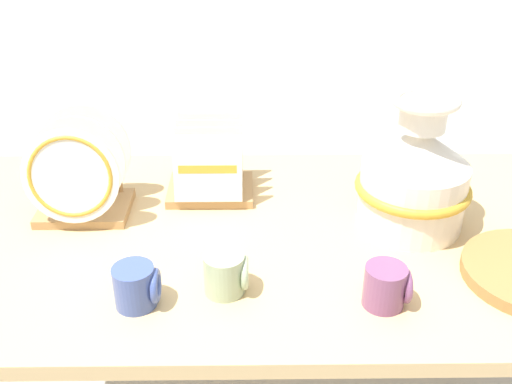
# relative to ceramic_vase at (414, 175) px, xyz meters

# --- Properties ---
(display_table) EXTENTS (1.57, 0.84, 0.73)m
(display_table) POSITION_rel_ceramic_vase_xyz_m (-0.37, -0.04, -0.21)
(display_table) COLOR tan
(display_table) RESTS_ON ground_plane
(ceramic_vase) EXTENTS (0.27, 0.27, 0.33)m
(ceramic_vase) POSITION_rel_ceramic_vase_xyz_m (0.00, 0.00, 0.00)
(ceramic_vase) COLOR white
(ceramic_vase) RESTS_ON display_table
(dish_rack_round_plates) EXTENTS (0.22, 0.19, 0.25)m
(dish_rack_round_plates) POSITION_rel_ceramic_vase_xyz_m (-0.79, 0.05, -0.04)
(dish_rack_round_plates) COLOR tan
(dish_rack_round_plates) RESTS_ON display_table
(dish_rack_square_plates) EXTENTS (0.22, 0.18, 0.19)m
(dish_rack_square_plates) POSITION_rel_ceramic_vase_xyz_m (-0.48, 0.15, -0.07)
(dish_rack_square_plates) COLOR tan
(dish_rack_square_plates) RESTS_ON display_table
(mug_sage_glaze) EXTENTS (0.09, 0.08, 0.09)m
(mug_sage_glaze) POSITION_rel_ceramic_vase_xyz_m (-0.43, -0.25, -0.09)
(mug_sage_glaze) COLOR #9EB28E
(mug_sage_glaze) RESTS_ON display_table
(mug_plum_glaze) EXTENTS (0.09, 0.08, 0.09)m
(mug_plum_glaze) POSITION_rel_ceramic_vase_xyz_m (-0.11, -0.29, -0.09)
(mug_plum_glaze) COLOR #7A4770
(mug_plum_glaze) RESTS_ON display_table
(mug_cobalt_glaze) EXTENTS (0.09, 0.08, 0.09)m
(mug_cobalt_glaze) POSITION_rel_ceramic_vase_xyz_m (-0.60, -0.29, -0.09)
(mug_cobalt_glaze) COLOR #42569E
(mug_cobalt_glaze) RESTS_ON display_table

